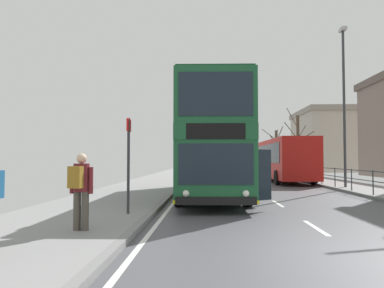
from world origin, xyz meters
TOP-DOWN VIEW (x-y plane):
  - ground at (-0.72, -0.00)m, footprint 15.80×140.00m
  - double_decker_bus_main at (-2.52, 9.34)m, footprint 3.42×10.35m
  - background_bus_far_lane at (3.01, 20.70)m, footprint 2.73×10.20m
  - pedestrian_railing_far_kerb at (4.45, 11.83)m, footprint 0.05×28.17m
  - pedestrian_companion at (-5.39, 1.27)m, footprint 0.55×0.56m
  - bus_stop_sign_near at (-4.90, 3.78)m, footprint 0.08×0.44m
  - street_lamp_far_side at (4.98, 14.08)m, footprint 0.28×0.60m
  - bare_tree_far_01 at (6.47, 30.69)m, footprint 3.19×0.83m
  - bare_tree_far_02 at (5.61, 37.75)m, footprint 2.82×1.69m
  - background_building_02 at (14.84, 44.91)m, footprint 9.49×12.06m

SIDE VIEW (x-z plane):
  - ground at x=-0.72m, z-range -0.06..0.14m
  - pedestrian_railing_far_kerb at x=4.45m, z-range 0.33..1.39m
  - pedestrian_companion at x=-5.39m, z-range 0.28..1.94m
  - background_bus_far_lane at x=3.01m, z-range 0.15..3.23m
  - bus_stop_sign_near at x=-4.90m, z-range 0.45..3.16m
  - double_decker_bus_main at x=-2.52m, z-range 0.10..4.68m
  - bare_tree_far_02 at x=5.61m, z-range 0.12..5.52m
  - bare_tree_far_01 at x=6.47m, z-range -0.12..6.61m
  - background_building_02 at x=14.84m, z-range 0.03..8.48m
  - street_lamp_far_side at x=4.98m, z-range 0.77..9.71m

